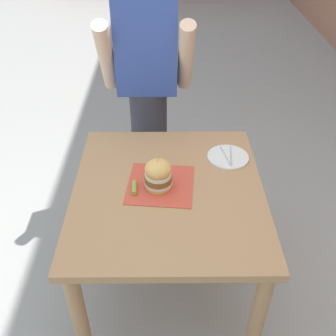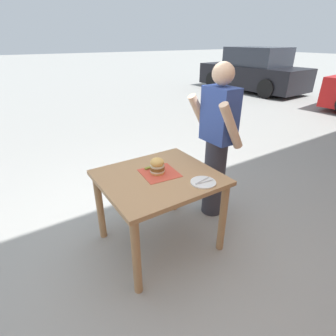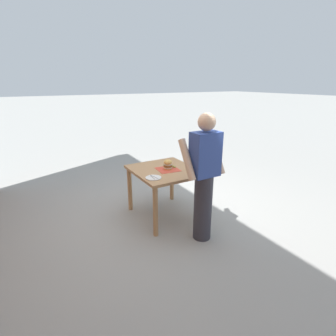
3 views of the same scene
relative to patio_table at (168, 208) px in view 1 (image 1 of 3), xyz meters
name	(u,v)px [view 1 (image 1 of 3)]	position (x,y,z in m)	size (l,w,h in m)	color
ground_plane	(168,286)	(0.00, 0.00, -0.64)	(80.00, 80.00, 0.00)	#9E9E99
patio_table	(168,208)	(0.00, 0.00, 0.00)	(0.92, 1.03, 0.77)	tan
serving_paper	(160,184)	(-0.04, 0.03, 0.13)	(0.32, 0.32, 0.00)	#D64C38
sandwich	(158,174)	(-0.05, 0.01, 0.20)	(0.14, 0.14, 0.18)	#E5B25B
pickle_spear	(134,188)	(-0.16, -0.01, 0.14)	(0.02, 0.02, 0.09)	#8EA83D
side_plate_with_forks	(228,157)	(0.32, 0.25, 0.13)	(0.22, 0.22, 0.02)	white
diner_across_table	(148,91)	(-0.12, 0.80, 0.24)	(0.55, 0.35, 1.69)	#33333D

